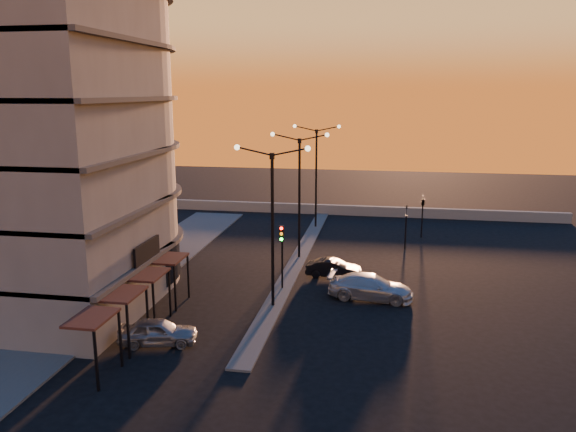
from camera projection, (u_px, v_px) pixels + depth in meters
The scene contains 14 objects.
ground at pixel (273, 307), 33.04m from camera, with size 120.00×120.00×0.00m, color black.
sidewalk_west at pixel (135, 275), 38.65m from camera, with size 5.00×40.00×0.12m, color #50504D.
median at pixel (299, 257), 42.64m from camera, with size 1.20×36.00×0.12m, color #50504D.
parapet at pixel (342, 210), 57.59m from camera, with size 44.00×0.50×1.00m, color gray.
building at pixel (38, 100), 32.85m from camera, with size 14.35×17.08×25.00m.
streetlamp_near at pixel (272, 214), 31.83m from camera, with size 4.32×0.32×9.51m.
streetlamp_mid at pixel (299, 186), 41.44m from camera, with size 4.32×0.32×9.51m.
streetlamp_far at pixel (316, 168), 51.06m from camera, with size 4.32×0.32×9.51m.
traffic_light_main at pixel (282, 247), 35.17m from camera, with size 0.28×0.44×4.25m.
signal_east_a at pixel (406, 226), 44.73m from camera, with size 0.13×0.16×3.60m.
signal_east_b at pixel (423, 202), 48.07m from camera, with size 0.42×1.99×3.60m.
car_hatchback at pixel (158, 332), 28.03m from camera, with size 1.56×3.88×1.32m, color #919397.
car_sedan at pixel (333, 268), 38.25m from camera, with size 1.29×3.71×1.22m, color black.
car_wagon at pixel (371, 287), 34.20m from camera, with size 2.10×5.16×1.50m, color #B7BBC0.
Camera 1 is at (6.25, -30.47, 12.40)m, focal length 35.00 mm.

